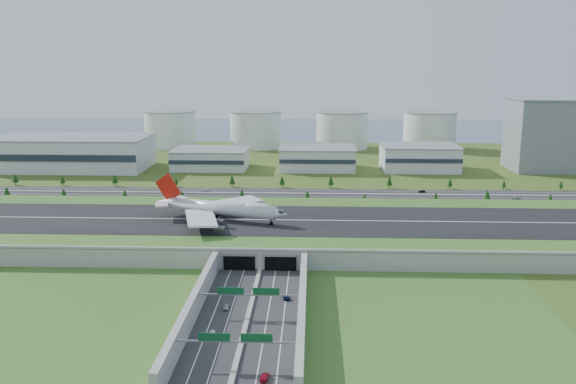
{
  "coord_description": "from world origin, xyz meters",
  "views": [
    {
      "loc": [
        21.21,
        -287.5,
        84.62
      ],
      "look_at": [
        8.07,
        35.0,
        14.64
      ],
      "focal_mm": 38.0,
      "sensor_mm": 36.0,
      "label": 1
    }
  ],
  "objects_px": {
    "car_7": "(204,190)",
    "boeing_747": "(220,208)",
    "office_tower": "(541,135)",
    "car_0": "(226,307)",
    "car_3": "(264,377)",
    "car_1": "(212,334)",
    "car_5": "(422,191)",
    "car_2": "(286,297)",
    "car_6": "(516,198)",
    "fuel_tank_a": "(170,129)"
  },
  "relations": [
    {
      "from": "car_6",
      "to": "car_0",
      "type": "bearing_deg",
      "value": 131.82
    },
    {
      "from": "car_2",
      "to": "car_6",
      "type": "bearing_deg",
      "value": -141.56
    },
    {
      "from": "car_1",
      "to": "car_3",
      "type": "xyz_separation_m",
      "value": [
        18.29,
        -25.59,
        -0.03
      ]
    },
    {
      "from": "boeing_747",
      "to": "car_6",
      "type": "distance_m",
      "value": 192.94
    },
    {
      "from": "boeing_747",
      "to": "car_1",
      "type": "distance_m",
      "value": 112.34
    },
    {
      "from": "boeing_747",
      "to": "car_0",
      "type": "height_order",
      "value": "boeing_747"
    },
    {
      "from": "office_tower",
      "to": "car_1",
      "type": "xyz_separation_m",
      "value": [
        -209.59,
        -307.02,
        -26.61
      ]
    },
    {
      "from": "car_5",
      "to": "car_2",
      "type": "bearing_deg",
      "value": -31.45
    },
    {
      "from": "car_5",
      "to": "car_7",
      "type": "relative_size",
      "value": 0.78
    },
    {
      "from": "boeing_747",
      "to": "car_1",
      "type": "bearing_deg",
      "value": -65.0
    },
    {
      "from": "fuel_tank_a",
      "to": "boeing_747",
      "type": "bearing_deg",
      "value": -72.77
    },
    {
      "from": "car_0",
      "to": "car_7",
      "type": "relative_size",
      "value": 0.81
    },
    {
      "from": "office_tower",
      "to": "car_5",
      "type": "relative_size",
      "value": 12.49
    },
    {
      "from": "car_6",
      "to": "car_7",
      "type": "relative_size",
      "value": 1.02
    },
    {
      "from": "boeing_747",
      "to": "car_3",
      "type": "bearing_deg",
      "value": -58.86
    },
    {
      "from": "car_1",
      "to": "car_6",
      "type": "height_order",
      "value": "car_6"
    },
    {
      "from": "office_tower",
      "to": "car_6",
      "type": "distance_m",
      "value": 123.07
    },
    {
      "from": "boeing_747",
      "to": "car_6",
      "type": "xyz_separation_m",
      "value": [
        171.11,
        88.16,
        -13.27
      ]
    },
    {
      "from": "office_tower",
      "to": "car_3",
      "type": "distance_m",
      "value": 384.62
    },
    {
      "from": "fuel_tank_a",
      "to": "car_5",
      "type": "relative_size",
      "value": 11.36
    },
    {
      "from": "car_3",
      "to": "car_5",
      "type": "xyz_separation_m",
      "value": [
        84.07,
        241.81,
        -0.01
      ]
    },
    {
      "from": "boeing_747",
      "to": "car_3",
      "type": "relative_size",
      "value": 13.43
    },
    {
      "from": "office_tower",
      "to": "car_7",
      "type": "height_order",
      "value": "office_tower"
    },
    {
      "from": "car_1",
      "to": "car_7",
      "type": "relative_size",
      "value": 0.83
    },
    {
      "from": "fuel_tank_a",
      "to": "car_1",
      "type": "bearing_deg",
      "value": -75.34
    },
    {
      "from": "boeing_747",
      "to": "office_tower",
      "type": "bearing_deg",
      "value": 59.19
    },
    {
      "from": "car_5",
      "to": "car_7",
      "type": "xyz_separation_m",
      "value": [
        -142.77,
        -1.46,
        0.1
      ]
    },
    {
      "from": "office_tower",
      "to": "car_2",
      "type": "relative_size",
      "value": 10.89
    },
    {
      "from": "car_0",
      "to": "car_3",
      "type": "xyz_separation_m",
      "value": [
        16.99,
        -47.07,
        -0.04
      ]
    },
    {
      "from": "car_1",
      "to": "car_6",
      "type": "distance_m",
      "value": 253.53
    },
    {
      "from": "car_2",
      "to": "car_6",
      "type": "height_order",
      "value": "car_6"
    },
    {
      "from": "boeing_747",
      "to": "car_2",
      "type": "relative_size",
      "value": 13.55
    },
    {
      "from": "car_3",
      "to": "car_5",
      "type": "relative_size",
      "value": 1.16
    },
    {
      "from": "office_tower",
      "to": "boeing_747",
      "type": "relative_size",
      "value": 0.8
    },
    {
      "from": "boeing_747",
      "to": "car_7",
      "type": "bearing_deg",
      "value": 122.2
    },
    {
      "from": "car_7",
      "to": "car_1",
      "type": "bearing_deg",
      "value": 14.03
    },
    {
      "from": "fuel_tank_a",
      "to": "car_0",
      "type": "height_order",
      "value": "fuel_tank_a"
    },
    {
      "from": "car_3",
      "to": "car_7",
      "type": "height_order",
      "value": "car_7"
    },
    {
      "from": "boeing_747",
      "to": "car_0",
      "type": "bearing_deg",
      "value": -62.5
    },
    {
      "from": "car_2",
      "to": "car_5",
      "type": "bearing_deg",
      "value": -126.14
    },
    {
      "from": "car_5",
      "to": "car_3",
      "type": "bearing_deg",
      "value": -27.0
    },
    {
      "from": "car_2",
      "to": "car_7",
      "type": "xyz_separation_m",
      "value": [
        -62.05,
        183.15,
        0.12
      ]
    },
    {
      "from": "car_1",
      "to": "fuel_tank_a",
      "type": "bearing_deg",
      "value": 92.48
    },
    {
      "from": "office_tower",
      "to": "car_0",
      "type": "xyz_separation_m",
      "value": [
        -208.3,
        -285.54,
        -26.6
      ]
    },
    {
      "from": "office_tower",
      "to": "car_0",
      "type": "distance_m",
      "value": 354.44
    },
    {
      "from": "car_7",
      "to": "boeing_747",
      "type": "bearing_deg",
      "value": 17.7
    },
    {
      "from": "car_5",
      "to": "fuel_tank_a",
      "type": "bearing_deg",
      "value": -141.88
    },
    {
      "from": "fuel_tank_a",
      "to": "office_tower",
      "type": "bearing_deg",
      "value": -19.77
    },
    {
      "from": "car_2",
      "to": "car_7",
      "type": "relative_size",
      "value": 0.89
    },
    {
      "from": "office_tower",
      "to": "boeing_747",
      "type": "xyz_separation_m",
      "value": [
        -223.43,
        -196.33,
        -13.31
      ]
    }
  ]
}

